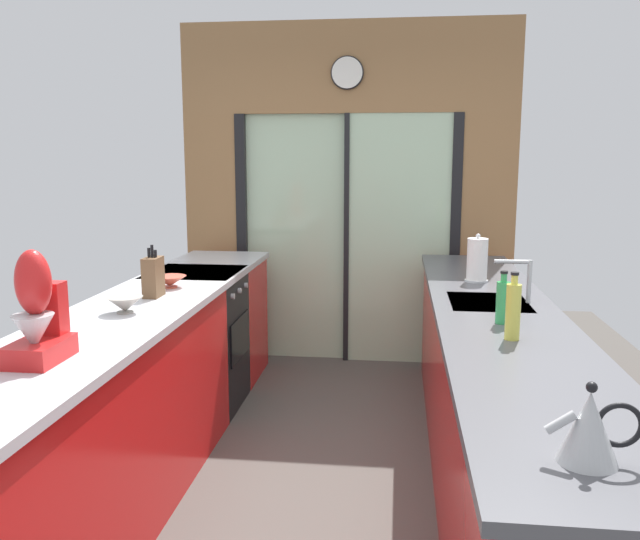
# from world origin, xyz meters

# --- Properties ---
(ground_plane) EXTENTS (5.04, 7.60, 0.02)m
(ground_plane) POSITION_xyz_m (0.00, 0.60, -0.01)
(ground_plane) COLOR #4C4742
(back_wall_unit) EXTENTS (2.64, 0.12, 2.70)m
(back_wall_unit) POSITION_xyz_m (0.00, 2.40, 1.52)
(back_wall_unit) COLOR olive
(back_wall_unit) RESTS_ON ground_plane
(left_counter_run) EXTENTS (0.62, 3.80, 0.92)m
(left_counter_run) POSITION_xyz_m (-0.91, 0.13, 0.47)
(left_counter_run) COLOR red
(left_counter_run) RESTS_ON ground_plane
(right_counter_run) EXTENTS (0.62, 3.80, 0.92)m
(right_counter_run) POSITION_xyz_m (0.91, 0.30, 0.46)
(right_counter_run) COLOR red
(right_counter_run) RESTS_ON ground_plane
(sink_faucet) EXTENTS (0.19, 0.02, 0.22)m
(sink_faucet) POSITION_xyz_m (1.05, 0.55, 1.07)
(sink_faucet) COLOR #B7BABC
(sink_faucet) RESTS_ON right_counter_run
(oven_range) EXTENTS (0.60, 0.60, 0.92)m
(oven_range) POSITION_xyz_m (-0.91, 1.25, 0.46)
(oven_range) COLOR black
(oven_range) RESTS_ON ground_plane
(mixing_bowl_near) EXTENTS (0.18, 0.18, 0.08)m
(mixing_bowl_near) POSITION_xyz_m (-0.89, 0.08, 0.96)
(mixing_bowl_near) COLOR gray
(mixing_bowl_near) RESTS_ON left_counter_run
(mixing_bowl_far) EXTENTS (0.19, 0.19, 0.07)m
(mixing_bowl_far) POSITION_xyz_m (-0.89, 0.72, 0.96)
(mixing_bowl_far) COLOR #BC4C38
(mixing_bowl_far) RESTS_ON left_counter_run
(knife_block) EXTENTS (0.08, 0.14, 0.28)m
(knife_block) POSITION_xyz_m (-0.89, 0.46, 1.03)
(knife_block) COLOR brown
(knife_block) RESTS_ON left_counter_run
(stand_mixer) EXTENTS (0.17, 0.27, 0.42)m
(stand_mixer) POSITION_xyz_m (-0.89, -0.68, 1.08)
(stand_mixer) COLOR red
(stand_mixer) RESTS_ON left_counter_run
(kettle) EXTENTS (0.24, 0.15, 0.21)m
(kettle) POSITION_xyz_m (0.89, -1.29, 1.01)
(kettle) COLOR #B7BABC
(kettle) RESTS_ON right_counter_run
(soap_bottle_near) EXTENTS (0.06, 0.06, 0.28)m
(soap_bottle_near) POSITION_xyz_m (0.89, -0.17, 1.04)
(soap_bottle_near) COLOR #D1CC4C
(soap_bottle_near) RESTS_ON right_counter_run
(soap_bottle_far) EXTENTS (0.06, 0.06, 0.24)m
(soap_bottle_far) POSITION_xyz_m (0.89, 0.09, 1.02)
(soap_bottle_far) COLOR #339E56
(soap_bottle_far) RESTS_ON right_counter_run
(paper_towel_roll) EXTENTS (0.14, 0.14, 0.29)m
(paper_towel_roll) POSITION_xyz_m (0.89, 1.11, 1.05)
(paper_towel_roll) COLOR #B7BABC
(paper_towel_roll) RESTS_ON right_counter_run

